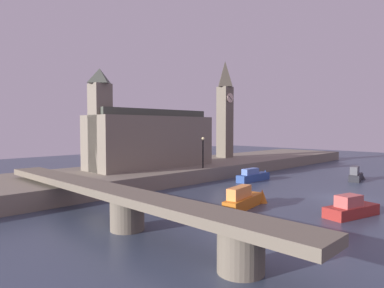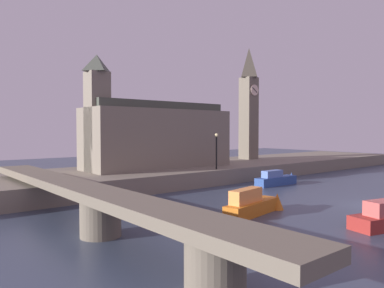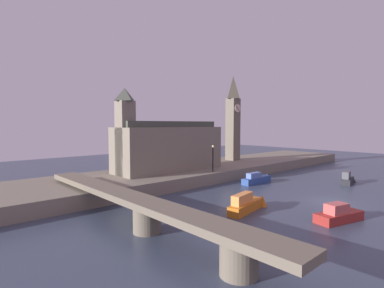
{
  "view_description": "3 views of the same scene",
  "coord_description": "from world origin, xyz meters",
  "px_view_note": "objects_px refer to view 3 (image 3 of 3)",
  "views": [
    {
      "loc": [
        -29.8,
        -11.42,
        6.21
      ],
      "look_at": [
        -2.17,
        16.12,
        4.22
      ],
      "focal_mm": 31.77,
      "sensor_mm": 36.0,
      "label": 1
    },
    {
      "loc": [
        -26.45,
        -11.66,
        5.35
      ],
      "look_at": [
        -2.84,
        17.17,
        3.95
      ],
      "focal_mm": 34.77,
      "sensor_mm": 36.0,
      "label": 2
    },
    {
      "loc": [
        -30.23,
        -12.36,
        7.84
      ],
      "look_at": [
        -2.69,
        17.83,
        5.12
      ],
      "focal_mm": 28.07,
      "sensor_mm": 36.0,
      "label": 3
    }
  ],
  "objects_px": {
    "parliament_hall": "(166,146)",
    "boat_dinghy_red": "(341,214)",
    "streetlamp": "(213,155)",
    "clock_tower": "(233,117)",
    "boat_barge_dark": "(348,179)",
    "boat_patrol_orange": "(248,204)",
    "boat_tour_blue": "(258,179)"
  },
  "relations": [
    {
      "from": "parliament_hall",
      "to": "boat_barge_dark",
      "type": "distance_m",
      "value": 24.45
    },
    {
      "from": "clock_tower",
      "to": "boat_tour_blue",
      "type": "bearing_deg",
      "value": -125.43
    },
    {
      "from": "clock_tower",
      "to": "boat_dinghy_red",
      "type": "height_order",
      "value": "clock_tower"
    },
    {
      "from": "parliament_hall",
      "to": "boat_dinghy_red",
      "type": "distance_m",
      "value": 23.31
    },
    {
      "from": "boat_tour_blue",
      "to": "boat_patrol_orange",
      "type": "distance_m",
      "value": 13.43
    },
    {
      "from": "boat_patrol_orange",
      "to": "boat_dinghy_red",
      "type": "bearing_deg",
      "value": -62.71
    },
    {
      "from": "boat_barge_dark",
      "to": "boat_patrol_orange",
      "type": "distance_m",
      "value": 19.81
    },
    {
      "from": "clock_tower",
      "to": "boat_patrol_orange",
      "type": "distance_m",
      "value": 27.62
    },
    {
      "from": "streetlamp",
      "to": "boat_patrol_orange",
      "type": "relative_size",
      "value": 0.63
    },
    {
      "from": "clock_tower",
      "to": "boat_dinghy_red",
      "type": "distance_m",
      "value": 30.48
    },
    {
      "from": "boat_dinghy_red",
      "to": "boat_tour_blue",
      "type": "distance_m",
      "value": 15.88
    },
    {
      "from": "parliament_hall",
      "to": "clock_tower",
      "type": "bearing_deg",
      "value": 6.14
    },
    {
      "from": "streetlamp",
      "to": "boat_patrol_orange",
      "type": "distance_m",
      "value": 13.53
    },
    {
      "from": "boat_dinghy_red",
      "to": "boat_patrol_orange",
      "type": "relative_size",
      "value": 0.93
    },
    {
      "from": "streetlamp",
      "to": "boat_dinghy_red",
      "type": "bearing_deg",
      "value": -101.35
    },
    {
      "from": "streetlamp",
      "to": "boat_dinghy_red",
      "type": "relative_size",
      "value": 0.67
    },
    {
      "from": "streetlamp",
      "to": "clock_tower",
      "type": "bearing_deg",
      "value": 29.13
    },
    {
      "from": "boat_dinghy_red",
      "to": "boat_tour_blue",
      "type": "relative_size",
      "value": 0.96
    },
    {
      "from": "clock_tower",
      "to": "boat_barge_dark",
      "type": "relative_size",
      "value": 3.58
    },
    {
      "from": "boat_dinghy_red",
      "to": "boat_patrol_orange",
      "type": "bearing_deg",
      "value": 117.29
    },
    {
      "from": "boat_barge_dark",
      "to": "parliament_hall",
      "type": "bearing_deg",
      "value": 133.51
    },
    {
      "from": "boat_patrol_orange",
      "to": "streetlamp",
      "type": "bearing_deg",
      "value": 57.64
    },
    {
      "from": "clock_tower",
      "to": "boat_barge_dark",
      "type": "xyz_separation_m",
      "value": [
        0.54,
        -19.19,
        -8.53
      ]
    },
    {
      "from": "boat_dinghy_red",
      "to": "boat_patrol_orange",
      "type": "distance_m",
      "value": 7.56
    },
    {
      "from": "boat_patrol_orange",
      "to": "clock_tower",
      "type": "bearing_deg",
      "value": 42.97
    },
    {
      "from": "boat_dinghy_red",
      "to": "boat_barge_dark",
      "type": "relative_size",
      "value": 1.28
    },
    {
      "from": "boat_tour_blue",
      "to": "boat_barge_dark",
      "type": "height_order",
      "value": "boat_barge_dark"
    },
    {
      "from": "parliament_hall",
      "to": "boat_patrol_orange",
      "type": "bearing_deg",
      "value": -101.13
    },
    {
      "from": "boat_barge_dark",
      "to": "boat_patrol_orange",
      "type": "xyz_separation_m",
      "value": [
        -19.76,
        1.28,
        0.02
      ]
    },
    {
      "from": "streetlamp",
      "to": "boat_dinghy_red",
      "type": "distance_m",
      "value": 18.48
    },
    {
      "from": "streetlamp",
      "to": "boat_patrol_orange",
      "type": "xyz_separation_m",
      "value": [
        -7.05,
        -11.12,
        -3.1
      ]
    },
    {
      "from": "streetlamp",
      "to": "boat_dinghy_red",
      "type": "xyz_separation_m",
      "value": [
        -3.58,
        -17.84,
        -3.21
      ]
    }
  ]
}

